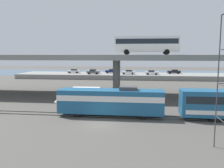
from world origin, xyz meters
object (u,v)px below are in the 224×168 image
(parked_car_0, at_px, (152,72))
(parked_car_6, at_px, (74,71))
(parked_car_3, at_px, (111,71))
(transit_bus_on_overpass, at_px, (147,44))
(parked_car_4, at_px, (174,72))
(service_truck_west, at_px, (91,96))
(train_locomotive, at_px, (105,100))
(parked_car_5, at_px, (93,72))
(parked_car_2, at_px, (94,71))
(parked_car_1, at_px, (128,72))

(parked_car_0, height_order, parked_car_6, same)
(parked_car_3, relative_size, parked_car_6, 0.95)
(transit_bus_on_overpass, height_order, parked_car_4, transit_bus_on_overpass)
(service_truck_west, xyz_separation_m, parked_car_3, (-2.45, 47.08, 0.72))
(train_locomotive, bearing_deg, service_truck_west, -60.80)
(train_locomotive, height_order, parked_car_5, train_locomotive)
(parked_car_2, height_order, parked_car_5, same)
(parked_car_4, bearing_deg, parked_car_6, 2.70)
(parked_car_1, height_order, parked_car_6, same)
(parked_car_0, bearing_deg, parked_car_6, 173.20)
(parked_car_1, bearing_deg, parked_car_0, 174.35)
(parked_car_5, bearing_deg, parked_car_2, 97.94)
(parked_car_3, distance_m, parked_car_6, 13.82)
(parked_car_0, bearing_deg, train_locomotive, -100.09)
(transit_bus_on_overpass, distance_m, parked_car_1, 36.15)
(parked_car_3, bearing_deg, parked_car_6, 6.45)
(train_locomotive, bearing_deg, parked_car_4, -107.33)
(parked_car_0, distance_m, parked_car_3, 15.13)
(parked_car_1, relative_size, parked_car_4, 1.03)
(parked_car_0, bearing_deg, parked_car_1, 174.35)
(service_truck_west, height_order, parked_car_4, parked_car_4)
(service_truck_west, height_order, parked_car_3, parked_car_3)
(parked_car_0, height_order, parked_car_2, same)
(transit_bus_on_overpass, relative_size, parked_car_3, 2.76)
(parked_car_4, distance_m, parked_car_5, 28.65)
(train_locomotive, height_order, parked_car_4, train_locomotive)
(parked_car_1, distance_m, parked_car_2, 13.34)
(service_truck_west, bearing_deg, parked_car_3, 92.98)
(service_truck_west, relative_size, parked_car_1, 1.45)
(parked_car_1, xyz_separation_m, parked_car_6, (-20.12, 2.56, -0.00))
(train_locomotive, bearing_deg, parked_car_1, -90.74)
(train_locomotive, bearing_deg, parked_car_6, -69.25)
(parked_car_2, xyz_separation_m, parked_car_6, (-7.26, -0.98, 0.00))
(parked_car_0, height_order, parked_car_4, same)
(parked_car_4, bearing_deg, parked_car_1, 14.97)
(parked_car_3, xyz_separation_m, parked_car_6, (-13.73, -1.55, 0.00))
(parked_car_6, bearing_deg, transit_bus_on_overpass, 124.09)
(parked_car_0, relative_size, parked_car_4, 0.98)
(parked_car_4, bearing_deg, parked_car_2, 1.43)
(service_truck_west, distance_m, parked_car_4, 51.25)
(parked_car_1, height_order, parked_car_4, same)
(train_locomotive, distance_m, parked_car_3, 53.30)
(parked_car_1, relative_size, parked_car_6, 1.03)
(parked_car_2, bearing_deg, parked_car_1, -15.41)
(transit_bus_on_overpass, xyz_separation_m, parked_car_0, (2.73, 34.06, -8.12))
(transit_bus_on_overpass, relative_size, parked_car_1, 2.56)
(parked_car_4, xyz_separation_m, parked_car_6, (-36.07, -1.70, -0.00))
(parked_car_6, bearing_deg, parked_car_1, 172.75)
(train_locomotive, height_order, service_truck_west, train_locomotive)
(transit_bus_on_overpass, bearing_deg, parked_car_4, 74.62)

